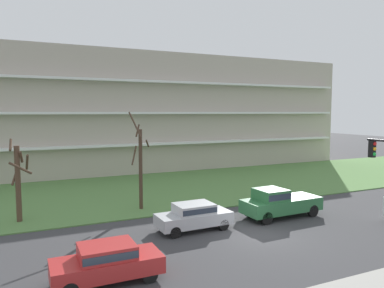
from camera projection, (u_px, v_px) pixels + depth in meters
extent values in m
plane|color=#38383A|center=(259.00, 236.00, 20.38)|extent=(160.00, 160.00, 0.00)
cube|color=#547F42|center=(169.00, 188.00, 33.04)|extent=(80.00, 16.00, 0.08)
cube|color=#B2A899|center=(126.00, 113.00, 45.87)|extent=(54.71, 13.64, 13.54)
cube|color=white|center=(144.00, 144.00, 39.58)|extent=(52.52, 0.90, 0.24)
cube|color=white|center=(143.00, 113.00, 39.29)|extent=(52.52, 0.90, 0.24)
cube|color=white|center=(143.00, 81.00, 38.99)|extent=(52.52, 0.90, 0.24)
cylinder|color=#4C3828|center=(18.00, 184.00, 22.67)|extent=(0.33, 0.33, 4.82)
cylinder|color=#4C3828|center=(21.00, 168.00, 22.10)|extent=(1.32, 0.52, 0.90)
cylinder|color=#4C3828|center=(14.00, 179.00, 22.66)|extent=(0.44, 0.59, 0.81)
cylinder|color=#4C3828|center=(10.00, 145.00, 22.33)|extent=(0.20, 0.77, 0.74)
cylinder|color=#4C3828|center=(27.00, 162.00, 22.81)|extent=(0.22, 1.22, 1.10)
cylinder|color=#4C3828|center=(21.00, 157.00, 22.58)|extent=(0.25, 0.62, 0.77)
cylinder|color=#423023|center=(141.00, 170.00, 25.60)|extent=(0.26, 0.26, 5.69)
cylinder|color=#423023|center=(135.00, 124.00, 24.89)|extent=(0.69, 1.03, 1.73)
cylinder|color=#423023|center=(147.00, 143.00, 25.42)|extent=(0.56, 0.99, 0.60)
cylinder|color=#423023|center=(134.00, 155.00, 25.58)|extent=(0.66, 0.90, 1.28)
cylinder|color=#423023|center=(138.00, 131.00, 25.44)|extent=(0.46, 0.44, 0.87)
cube|color=#B22828|center=(107.00, 266.00, 14.83)|extent=(4.40, 1.80, 0.70)
cube|color=#B22828|center=(107.00, 251.00, 14.78)|extent=(2.20, 1.66, 0.55)
cube|color=#2D3847|center=(107.00, 251.00, 14.78)|extent=(2.16, 1.69, 0.30)
cylinder|color=black|center=(139.00, 261.00, 16.22)|extent=(0.64, 0.22, 0.64)
cylinder|color=black|center=(150.00, 275.00, 14.79)|extent=(0.64, 0.22, 0.64)
cylinder|color=black|center=(65.00, 273.00, 14.94)|extent=(0.64, 0.22, 0.64)
cube|color=#B7BABF|center=(194.00, 219.00, 21.39)|extent=(4.44, 1.89, 0.70)
cube|color=#B7BABF|center=(194.00, 208.00, 21.33)|extent=(2.24, 1.70, 0.55)
cube|color=#2D3847|center=(194.00, 208.00, 21.33)|extent=(2.19, 1.74, 0.30)
cylinder|color=black|center=(175.00, 232.00, 20.04)|extent=(0.64, 0.23, 0.64)
cylinder|color=black|center=(164.00, 224.00, 21.46)|extent=(0.64, 0.23, 0.64)
cylinder|color=black|center=(224.00, 225.00, 21.38)|extent=(0.64, 0.23, 0.64)
cylinder|color=black|center=(210.00, 218.00, 22.80)|extent=(0.64, 0.23, 0.64)
cube|color=#2D6B3D|center=(281.00, 205.00, 24.01)|extent=(5.47, 2.19, 0.85)
cube|color=#2D6B3D|center=(271.00, 194.00, 23.54)|extent=(1.86, 1.90, 0.70)
cube|color=#2D3847|center=(271.00, 194.00, 23.54)|extent=(1.83, 1.94, 0.38)
cylinder|color=black|center=(267.00, 218.00, 22.41)|extent=(0.81, 0.25, 0.80)
cylinder|color=black|center=(250.00, 211.00, 23.99)|extent=(0.81, 0.25, 0.80)
cylinder|color=black|center=(313.00, 211.00, 24.10)|extent=(0.81, 0.25, 0.80)
cylinder|color=black|center=(294.00, 205.00, 25.69)|extent=(0.81, 0.25, 0.80)
cube|color=black|center=(372.00, 149.00, 19.75)|extent=(0.28, 0.28, 0.90)
sphere|color=red|center=(375.00, 144.00, 19.59)|extent=(0.20, 0.20, 0.20)
sphere|color=#F2A519|center=(374.00, 149.00, 19.61)|extent=(0.20, 0.20, 0.20)
sphere|color=green|center=(374.00, 154.00, 19.64)|extent=(0.20, 0.20, 0.20)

